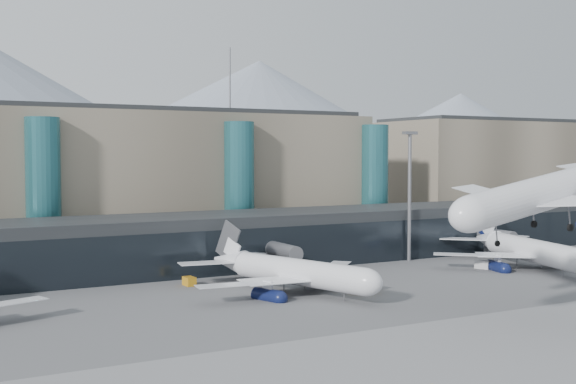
# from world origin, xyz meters

# --- Properties ---
(ground) EXTENTS (900.00, 900.00, 0.00)m
(ground) POSITION_xyz_m (0.00, 0.00, 0.00)
(ground) COLOR #515154
(ground) RESTS_ON ground
(runway_strip) EXTENTS (400.00, 40.00, 0.04)m
(runway_strip) POSITION_xyz_m (0.00, -15.00, 0.02)
(runway_strip) COLOR slate
(runway_strip) RESTS_ON ground
(runway_markings) EXTENTS (128.00, 1.00, 0.02)m
(runway_markings) POSITION_xyz_m (-0.00, -15.00, 0.05)
(runway_markings) COLOR gold
(runway_markings) RESTS_ON ground
(concourse) EXTENTS (170.00, 27.00, 10.00)m
(concourse) POSITION_xyz_m (-0.02, 57.73, 4.97)
(concourse) COLOR black
(concourse) RESTS_ON ground
(terminal_main) EXTENTS (130.00, 30.00, 31.00)m
(terminal_main) POSITION_xyz_m (-25.00, 90.00, 15.44)
(terminal_main) COLOR gray
(terminal_main) RESTS_ON ground
(terminal_east) EXTENTS (70.00, 30.00, 31.00)m
(terminal_east) POSITION_xyz_m (95.00, 90.00, 15.44)
(terminal_east) COLOR gray
(terminal_east) RESTS_ON ground
(teal_towers) EXTENTS (116.40, 19.40, 46.00)m
(teal_towers) POSITION_xyz_m (-14.99, 74.01, 14.01)
(teal_towers) COLOR #245F67
(teal_towers) RESTS_ON ground
(mountain_ridge) EXTENTS (910.00, 400.00, 110.00)m
(mountain_ridge) POSITION_xyz_m (15.97, 380.00, 45.74)
(mountain_ridge) COLOR gray
(mountain_ridge) RESTS_ON ground
(lightmast_mid) EXTENTS (3.00, 1.20, 25.60)m
(lightmast_mid) POSITION_xyz_m (30.00, 48.00, 14.42)
(lightmast_mid) COLOR slate
(lightmast_mid) RESTS_ON ground
(hero_jet) EXTENTS (38.00, 38.32, 12.40)m
(hero_jet) POSITION_xyz_m (15.06, -1.96, 17.83)
(hero_jet) COLOR silver
(hero_jet) RESTS_ON ground
(jet_parked_mid) EXTENTS (33.64, 35.66, 11.46)m
(jet_parked_mid) POSITION_xyz_m (-6.69, 32.36, 4.33)
(jet_parked_mid) COLOR silver
(jet_parked_mid) RESTS_ON ground
(jet_parked_right) EXTENTS (36.69, 37.94, 12.19)m
(jet_parked_right) POSITION_xyz_m (44.42, 32.49, 4.61)
(jet_parked_right) COLOR silver
(jet_parked_right) RESTS_ON ground
(veh_b) EXTENTS (1.65, 2.52, 1.40)m
(veh_b) POSITION_xyz_m (-17.90, 43.23, 0.70)
(veh_b) COLOR #BF8116
(veh_b) RESTS_ON ground
(veh_c) EXTENTS (3.76, 2.75, 1.88)m
(veh_c) POSITION_xyz_m (4.77, 28.92, 0.94)
(veh_c) COLOR #49494E
(veh_c) RESTS_ON ground
(veh_e) EXTENTS (3.09, 1.83, 1.71)m
(veh_e) POSITION_xyz_m (51.39, 26.11, 0.86)
(veh_e) COLOR #BF8116
(veh_e) RESTS_ON ground
(veh_g) EXTENTS (2.50, 3.04, 1.54)m
(veh_g) POSITION_xyz_m (35.88, 33.66, 0.77)
(veh_g) COLOR beige
(veh_g) RESTS_ON ground
(veh_h) EXTENTS (4.43, 3.08, 2.22)m
(veh_h) POSITION_xyz_m (3.32, 25.10, 1.11)
(veh_h) COLOR #BF8116
(veh_h) RESTS_ON ground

